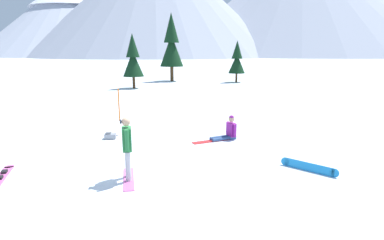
{
  "coord_description": "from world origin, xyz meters",
  "views": [
    {
      "loc": [
        2.64,
        -8.77,
        3.49
      ],
      "look_at": [
        1.66,
        2.23,
        1.0
      ],
      "focal_mm": 29.12,
      "sensor_mm": 36.0,
      "label": 1
    }
  ],
  "objects_px": {
    "snowboarder_foreground": "(127,147)",
    "snowboarder_midground": "(227,131)",
    "pine_tree_broad": "(133,59)",
    "trail_marker_pole": "(119,105)",
    "backpack_grey": "(110,136)",
    "loose_snowboard_near_left": "(309,167)",
    "pine_tree_young": "(172,44)",
    "pine_tree_short": "(237,60)",
    "loose_snowboard_far_spare": "(2,176)"
  },
  "relations": [
    {
      "from": "snowboarder_foreground",
      "to": "pine_tree_short",
      "type": "relative_size",
      "value": 0.39
    },
    {
      "from": "pine_tree_short",
      "to": "pine_tree_young",
      "type": "height_order",
      "value": "pine_tree_young"
    },
    {
      "from": "trail_marker_pole",
      "to": "pine_tree_young",
      "type": "height_order",
      "value": "pine_tree_young"
    },
    {
      "from": "snowboarder_midground",
      "to": "loose_snowboard_near_left",
      "type": "bearing_deg",
      "value": -53.75
    },
    {
      "from": "loose_snowboard_near_left",
      "to": "pine_tree_short",
      "type": "height_order",
      "value": "pine_tree_short"
    },
    {
      "from": "pine_tree_young",
      "to": "backpack_grey",
      "type": "bearing_deg",
      "value": -87.26
    },
    {
      "from": "trail_marker_pole",
      "to": "snowboarder_foreground",
      "type": "bearing_deg",
      "value": -70.26
    },
    {
      "from": "snowboarder_midground",
      "to": "pine_tree_broad",
      "type": "relative_size",
      "value": 0.35
    },
    {
      "from": "loose_snowboard_far_spare",
      "to": "backpack_grey",
      "type": "distance_m",
      "value": 4.37
    },
    {
      "from": "pine_tree_broad",
      "to": "pine_tree_young",
      "type": "bearing_deg",
      "value": 70.97
    },
    {
      "from": "snowboarder_foreground",
      "to": "loose_snowboard_near_left",
      "type": "bearing_deg",
      "value": 11.74
    },
    {
      "from": "loose_snowboard_far_spare",
      "to": "pine_tree_short",
      "type": "xyz_separation_m",
      "value": [
        7.9,
        27.25,
        2.44
      ]
    },
    {
      "from": "pine_tree_short",
      "to": "loose_snowboard_near_left",
      "type": "bearing_deg",
      "value": -88.17
    },
    {
      "from": "pine_tree_young",
      "to": "loose_snowboard_near_left",
      "type": "bearing_deg",
      "value": -73.05
    },
    {
      "from": "snowboarder_midground",
      "to": "pine_tree_broad",
      "type": "height_order",
      "value": "pine_tree_broad"
    },
    {
      "from": "snowboarder_midground",
      "to": "pine_tree_short",
      "type": "distance_m",
      "value": 23.03
    },
    {
      "from": "snowboarder_midground",
      "to": "loose_snowboard_near_left",
      "type": "height_order",
      "value": "snowboarder_midground"
    },
    {
      "from": "loose_snowboard_near_left",
      "to": "snowboarder_foreground",
      "type": "bearing_deg",
      "value": -168.26
    },
    {
      "from": "snowboarder_midground",
      "to": "pine_tree_short",
      "type": "bearing_deg",
      "value": 86.28
    },
    {
      "from": "snowboarder_foreground",
      "to": "loose_snowboard_far_spare",
      "type": "distance_m",
      "value": 3.73
    },
    {
      "from": "pine_tree_broad",
      "to": "trail_marker_pole",
      "type": "bearing_deg",
      "value": -77.56
    },
    {
      "from": "loose_snowboard_far_spare",
      "to": "pine_tree_broad",
      "type": "xyz_separation_m",
      "value": [
        -1.91,
        20.77,
        2.7
      ]
    },
    {
      "from": "loose_snowboard_far_spare",
      "to": "trail_marker_pole",
      "type": "bearing_deg",
      "value": 81.45
    },
    {
      "from": "snowboarder_foreground",
      "to": "snowboarder_midground",
      "type": "bearing_deg",
      "value": 56.56
    },
    {
      "from": "snowboarder_midground",
      "to": "loose_snowboard_far_spare",
      "type": "bearing_deg",
      "value": -145.73
    },
    {
      "from": "snowboarder_midground",
      "to": "backpack_grey",
      "type": "xyz_separation_m",
      "value": [
        -4.69,
        -0.35,
        -0.21
      ]
    },
    {
      "from": "snowboarder_midground",
      "to": "pine_tree_broad",
      "type": "distance_m",
      "value": 18.55
    },
    {
      "from": "snowboarder_foreground",
      "to": "trail_marker_pole",
      "type": "bearing_deg",
      "value": 109.74
    },
    {
      "from": "loose_snowboard_near_left",
      "to": "pine_tree_broad",
      "type": "distance_m",
      "value": 22.43
    },
    {
      "from": "trail_marker_pole",
      "to": "pine_tree_short",
      "type": "bearing_deg",
      "value": 71.22
    },
    {
      "from": "loose_snowboard_far_spare",
      "to": "pine_tree_short",
      "type": "height_order",
      "value": "pine_tree_short"
    },
    {
      "from": "pine_tree_short",
      "to": "pine_tree_broad",
      "type": "relative_size",
      "value": 0.9
    },
    {
      "from": "loose_snowboard_near_left",
      "to": "loose_snowboard_far_spare",
      "type": "bearing_deg",
      "value": -172.18
    },
    {
      "from": "snowboarder_midground",
      "to": "trail_marker_pole",
      "type": "relative_size",
      "value": 1.06
    },
    {
      "from": "backpack_grey",
      "to": "trail_marker_pole",
      "type": "bearing_deg",
      "value": 101.33
    },
    {
      "from": "pine_tree_broad",
      "to": "pine_tree_young",
      "type": "xyz_separation_m",
      "value": [
        2.49,
        7.21,
        1.4
      ]
    },
    {
      "from": "loose_snowboard_far_spare",
      "to": "pine_tree_young",
      "type": "distance_m",
      "value": 28.28
    },
    {
      "from": "backpack_grey",
      "to": "pine_tree_young",
      "type": "relative_size",
      "value": 0.07
    },
    {
      "from": "snowboarder_midground",
      "to": "pine_tree_broad",
      "type": "bearing_deg",
      "value": 116.91
    },
    {
      "from": "backpack_grey",
      "to": "pine_tree_short",
      "type": "height_order",
      "value": "pine_tree_short"
    },
    {
      "from": "snowboarder_foreground",
      "to": "loose_snowboard_far_spare",
      "type": "height_order",
      "value": "snowboarder_foreground"
    },
    {
      "from": "trail_marker_pole",
      "to": "backpack_grey",
      "type": "bearing_deg",
      "value": -78.67
    },
    {
      "from": "loose_snowboard_near_left",
      "to": "pine_tree_broad",
      "type": "relative_size",
      "value": 0.29
    },
    {
      "from": "backpack_grey",
      "to": "pine_tree_broad",
      "type": "height_order",
      "value": "pine_tree_broad"
    },
    {
      "from": "snowboarder_foreground",
      "to": "trail_marker_pole",
      "type": "xyz_separation_m",
      "value": [
        -2.53,
        7.06,
        -0.11
      ]
    },
    {
      "from": "pine_tree_short",
      "to": "backpack_grey",
      "type": "bearing_deg",
      "value": -104.9
    },
    {
      "from": "pine_tree_short",
      "to": "pine_tree_young",
      "type": "bearing_deg",
      "value": 174.33
    },
    {
      "from": "snowboarder_midground",
      "to": "backpack_grey",
      "type": "height_order",
      "value": "snowboarder_midground"
    },
    {
      "from": "backpack_grey",
      "to": "pine_tree_short",
      "type": "xyz_separation_m",
      "value": [
        6.18,
        23.23,
        2.35
      ]
    },
    {
      "from": "snowboarder_midground",
      "to": "loose_snowboard_far_spare",
      "type": "distance_m",
      "value": 7.76
    }
  ]
}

